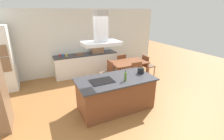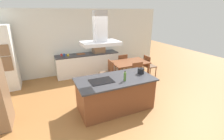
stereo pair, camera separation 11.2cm
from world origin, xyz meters
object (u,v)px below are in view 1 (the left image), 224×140
object	(u,v)px
chair_facing_island	(138,73)
cooktop	(102,81)
wall_oven_stack	(1,60)
range_hood	(101,34)
dining_table	(129,64)
tea_kettle	(141,71)
coffee_mug_red	(60,55)
chair_at_left_end	(107,71)
coffee_mug_yellow	(67,55)
chair_at_right_end	(147,64)
chair_facing_back_wall	(120,63)
cutting_board	(79,54)
coffee_mug_blue	(63,55)
olive_oil_bottle	(125,76)
countertop_microwave	(97,49)

from	to	relation	value
chair_facing_island	cooktop	bearing A→B (deg)	-153.17
wall_oven_stack	range_hood	distance (m)	3.78
wall_oven_stack	range_hood	xyz separation A→B (m)	(2.50, -2.65, 1.00)
dining_table	range_hood	bearing A→B (deg)	-138.57
tea_kettle	coffee_mug_red	bearing A→B (deg)	121.95
chair_at_left_end	coffee_mug_yellow	bearing A→B (deg)	133.42
chair_at_right_end	chair_facing_back_wall	world-z (taller)	same
wall_oven_stack	chair_at_left_end	distance (m)	3.57
cooktop	tea_kettle	bearing A→B (deg)	1.48
cutting_board	chair_facing_island	world-z (taller)	cutting_board
coffee_mug_red	cutting_board	size ratio (longest dim) A/B	0.26
cooktop	range_hood	distance (m)	1.20
chair_at_left_end	range_hood	size ratio (longest dim) A/B	0.99
coffee_mug_blue	chair_at_right_end	size ratio (longest dim) A/B	0.10
tea_kettle	coffee_mug_yellow	distance (m)	3.22
olive_oil_bottle	wall_oven_stack	bearing A→B (deg)	136.87
countertop_microwave	coffee_mug_yellow	distance (m)	1.33
olive_oil_bottle	coffee_mug_red	size ratio (longest dim) A/B	3.09
cooktop	cutting_board	distance (m)	2.94
coffee_mug_red	dining_table	bearing A→B (deg)	-30.71
tea_kettle	dining_table	xyz separation A→B (m)	(0.53, 1.53, -0.31)
tea_kettle	coffee_mug_red	xyz separation A→B (m)	(-1.83, 2.93, -0.04)
wall_oven_stack	dining_table	world-z (taller)	wall_oven_stack
tea_kettle	range_hood	world-z (taller)	range_hood
cutting_board	tea_kettle	bearing A→B (deg)	-70.22
cooktop	countertop_microwave	world-z (taller)	countertop_microwave
tea_kettle	olive_oil_bottle	distance (m)	0.72
olive_oil_bottle	range_hood	size ratio (longest dim) A/B	0.31
cutting_board	dining_table	distance (m)	2.10
coffee_mug_yellow	cutting_board	distance (m)	0.56
coffee_mug_blue	cutting_board	xyz separation A→B (m)	(0.68, 0.00, -0.04)
range_hood	chair_facing_back_wall	bearing A→B (deg)	51.55
dining_table	chair_facing_back_wall	xyz separation A→B (m)	(0.00, 0.67, -0.16)
chair_at_left_end	chair_facing_back_wall	bearing A→B (deg)	36.01
cooktop	coffee_mug_yellow	distance (m)	2.85
olive_oil_bottle	coffee_mug_yellow	world-z (taller)	olive_oil_bottle
tea_kettle	chair_facing_island	xyz separation A→B (m)	(0.53, 0.86, -0.47)
coffee_mug_blue	chair_facing_back_wall	bearing A→B (deg)	-17.29
olive_oil_bottle	dining_table	bearing A→B (deg)	56.04
tea_kettle	countertop_microwave	world-z (taller)	countertop_microwave
tea_kettle	wall_oven_stack	xyz separation A→B (m)	(-3.74, 2.61, 0.12)
wall_oven_stack	dining_table	distance (m)	4.43
cooktop	wall_oven_stack	bearing A→B (deg)	133.40
chair_facing_island	coffee_mug_blue	bearing A→B (deg)	137.98
cooktop	coffee_mug_red	bearing A→B (deg)	101.32
coffee_mug_red	chair_at_right_end	bearing A→B (deg)	-23.17
countertop_microwave	coffee_mug_blue	world-z (taller)	countertop_microwave
coffee_mug_yellow	dining_table	xyz separation A→B (m)	(2.12, -1.27, -0.28)
coffee_mug_yellow	dining_table	distance (m)	2.49
countertop_microwave	range_hood	distance (m)	3.22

